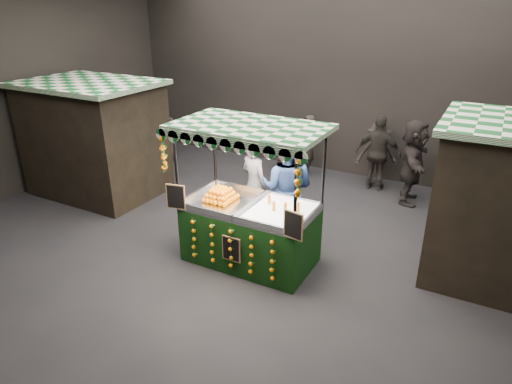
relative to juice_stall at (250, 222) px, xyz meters
The scene contains 13 objects.
ground 0.81m from the juice_stall, 165.88° to the left, with size 12.00×12.00×0.00m, color black.
market_hall 2.64m from the juice_stall, 165.88° to the left, with size 12.10×10.10×5.05m.
neighbour_stall_left 4.83m from the juice_stall, 167.12° to the left, with size 3.00×2.20×2.60m.
juice_stall is the anchor object (origin of this frame).
vendor_grey 1.30m from the juice_stall, 115.09° to the left, with size 0.79×0.66×1.84m.
vendor_blue 1.09m from the juice_stall, 78.15° to the left, with size 1.13×0.94×2.09m.
shopper_0 3.61m from the juice_stall, 104.21° to the left, with size 0.65×0.48×1.64m.
shopper_1 4.78m from the juice_stall, 41.67° to the left, with size 1.01×0.99×1.64m.
shopper_2 4.45m from the juice_stall, 76.22° to the left, with size 1.07×0.46×1.81m.
shopper_3 4.70m from the juice_stall, 78.12° to the left, with size 1.16×0.91×1.57m.
shopper_4 5.97m from the juice_stall, 143.27° to the left, with size 1.00×0.92×1.72m.
shopper_5 4.39m from the juice_stall, 64.15° to the left, with size 0.79×1.82×1.90m.
shopper_6 4.54m from the juice_stall, 100.28° to the left, with size 0.56×0.67×1.57m.
Camera 1 is at (3.63, -5.99, 4.24)m, focal length 31.52 mm.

